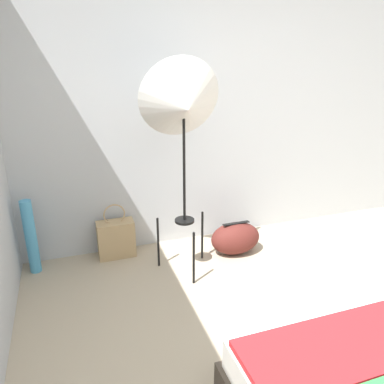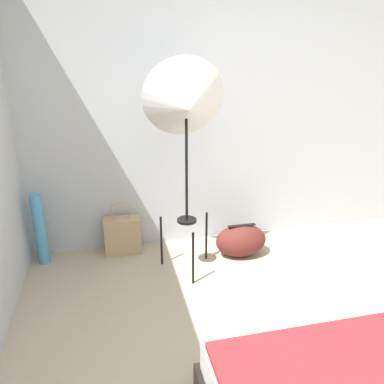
{
  "view_description": "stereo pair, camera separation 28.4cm",
  "coord_description": "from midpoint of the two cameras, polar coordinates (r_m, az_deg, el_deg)",
  "views": [
    {
      "loc": [
        -1.23,
        -1.07,
        1.77
      ],
      "look_at": [
        -0.37,
        1.45,
        0.78
      ],
      "focal_mm": 35.0,
      "sensor_mm": 36.0,
      "label": 1
    },
    {
      "loc": [
        -0.96,
        -1.14,
        1.77
      ],
      "look_at": [
        -0.37,
        1.45,
        0.78
      ],
      "focal_mm": 35.0,
      "sensor_mm": 36.0,
      "label": 2
    }
  ],
  "objects": [
    {
      "name": "photo_umbrella",
      "position": [
        2.86,
        2.02,
        13.02
      ],
      "size": [
        0.65,
        0.45,
        1.76
      ],
      "color": "black",
      "rests_on": "ground_plane"
    },
    {
      "name": "duffel_bag",
      "position": [
        3.52,
        9.79,
        -7.34
      ],
      "size": [
        0.47,
        0.3,
        0.31
      ],
      "color": "#5B231E",
      "rests_on": "ground_plane"
    },
    {
      "name": "wall_back",
      "position": [
        3.52,
        5.56,
        12.63
      ],
      "size": [
        8.0,
        0.05,
        2.6
      ],
      "color": "#B7BCC1",
      "rests_on": "ground_plane"
    },
    {
      "name": "paper_roll",
      "position": [
        3.48,
        -20.04,
        -5.45
      ],
      "size": [
        0.09,
        0.09,
        0.65
      ],
      "color": "#4CA3D1",
      "rests_on": "ground_plane"
    },
    {
      "name": "tote_bag",
      "position": [
        3.54,
        -8.29,
        -6.54
      ],
      "size": [
        0.33,
        0.16,
        0.52
      ],
      "color": "tan",
      "rests_on": "ground_plane"
    }
  ]
}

